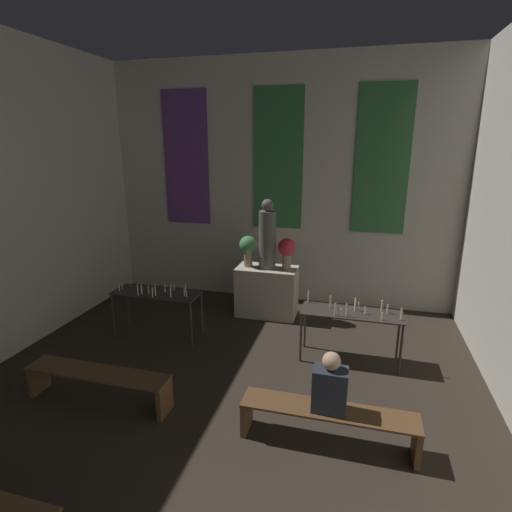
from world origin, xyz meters
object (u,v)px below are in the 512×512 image
at_px(statue, 267,237).
at_px(pew_back_left, 98,380).
at_px(altar, 267,291).
at_px(candle_rack_left, 157,297).
at_px(pew_back_right, 328,419).
at_px(person_seated, 330,386).
at_px(flower_vase_left, 248,247).
at_px(flower_vase_right, 287,250).
at_px(candle_rack_right, 351,317).

distance_m(statue, pew_back_left, 3.66).
xyz_separation_m(altar, pew_back_left, (-1.42, -3.15, -0.15)).
bearing_deg(statue, altar, -90.00).
relative_size(candle_rack_left, pew_back_right, 0.78).
height_order(pew_back_left, person_seated, person_seated).
relative_size(statue, flower_vase_left, 2.20).
height_order(flower_vase_left, flower_vase_right, same).
height_order(statue, flower_vase_left, statue).
xyz_separation_m(statue, candle_rack_left, (-1.57, -1.30, -0.82)).
relative_size(flower_vase_right, candle_rack_left, 0.40).
bearing_deg(candle_rack_right, candle_rack_left, -179.96).
distance_m(candle_rack_right, person_seated, 1.85).
height_order(altar, flower_vase_right, flower_vase_right).
relative_size(altar, pew_back_right, 0.60).
distance_m(flower_vase_right, pew_back_left, 3.75).
bearing_deg(candle_rack_left, candle_rack_right, 0.04).
xyz_separation_m(flower_vase_left, flower_vase_right, (0.72, 0.00, 0.00)).
relative_size(candle_rack_right, pew_back_left, 0.78).
xyz_separation_m(statue, flower_vase_left, (-0.36, -0.00, -0.22)).
distance_m(altar, candle_rack_left, 2.06).
height_order(candle_rack_right, pew_back_right, candle_rack_right).
xyz_separation_m(flower_vase_left, pew_back_right, (1.78, -3.15, -0.98)).
xyz_separation_m(altar, pew_back_right, (1.42, -3.15, -0.15)).
distance_m(flower_vase_left, candle_rack_right, 2.41).
relative_size(flower_vase_left, pew_back_right, 0.31).
bearing_deg(altar, statue, 90.00).
bearing_deg(candle_rack_left, person_seated, -31.66).
distance_m(candle_rack_left, candle_rack_right, 3.15).
height_order(flower_vase_left, person_seated, flower_vase_left).
xyz_separation_m(statue, flower_vase_right, (0.36, -0.00, -0.22)).
distance_m(statue, candle_rack_left, 2.20).
bearing_deg(flower_vase_left, candle_rack_right, -33.85).
xyz_separation_m(altar, statue, (0.00, 0.00, 1.05)).
height_order(candle_rack_right, person_seated, person_seated).
relative_size(flower_vase_left, flower_vase_right, 1.00).
height_order(flower_vase_left, pew_back_left, flower_vase_left).
xyz_separation_m(candle_rack_right, pew_back_right, (-0.16, -1.85, -0.38)).
bearing_deg(pew_back_right, candle_rack_right, 85.00).
distance_m(pew_back_left, pew_back_right, 2.83).
relative_size(altar, pew_back_left, 0.60).
height_order(altar, statue, statue).
bearing_deg(flower_vase_right, candle_rack_left, -146.04).
relative_size(flower_vase_right, person_seated, 0.86).
height_order(flower_vase_left, pew_back_right, flower_vase_left).
height_order(candle_rack_right, pew_back_left, candle_rack_right).
xyz_separation_m(statue, candle_rack_right, (1.58, -1.30, -0.82)).
bearing_deg(pew_back_right, pew_back_left, 180.00).
height_order(altar, person_seated, person_seated).
bearing_deg(altar, candle_rack_right, -39.51).
height_order(pew_back_left, pew_back_right, same).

